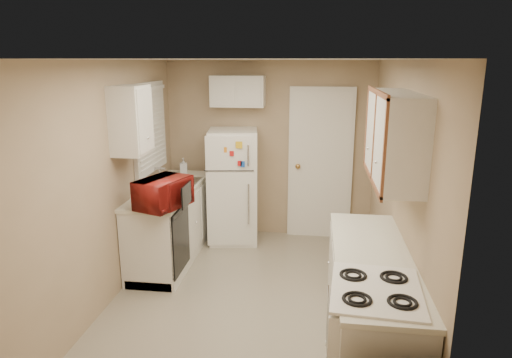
# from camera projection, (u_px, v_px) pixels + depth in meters

# --- Properties ---
(floor) EXTENTS (3.80, 3.80, 0.00)m
(floor) POSITION_uv_depth(u_px,v_px,m) (250.00, 298.00, 4.73)
(floor) COLOR #AEA48E
(floor) RESTS_ON ground
(ceiling) EXTENTS (3.80, 3.80, 0.00)m
(ceiling) POSITION_uv_depth(u_px,v_px,m) (249.00, 59.00, 4.12)
(ceiling) COLOR white
(ceiling) RESTS_ON floor
(wall_left) EXTENTS (3.80, 3.80, 0.00)m
(wall_left) POSITION_uv_depth(u_px,v_px,m) (112.00, 182.00, 4.60)
(wall_left) COLOR tan
(wall_left) RESTS_ON floor
(wall_right) EXTENTS (3.80, 3.80, 0.00)m
(wall_right) POSITION_uv_depth(u_px,v_px,m) (398.00, 192.00, 4.25)
(wall_right) COLOR tan
(wall_right) RESTS_ON floor
(wall_back) EXTENTS (2.80, 2.80, 0.00)m
(wall_back) POSITION_uv_depth(u_px,v_px,m) (269.00, 150.00, 6.25)
(wall_back) COLOR tan
(wall_back) RESTS_ON floor
(wall_front) EXTENTS (2.80, 2.80, 0.00)m
(wall_front) POSITION_uv_depth(u_px,v_px,m) (202.00, 276.00, 2.60)
(wall_front) COLOR tan
(wall_front) RESTS_ON floor
(left_counter) EXTENTS (0.60, 1.80, 0.90)m
(left_counter) POSITION_uv_depth(u_px,v_px,m) (172.00, 223.00, 5.61)
(left_counter) COLOR silver
(left_counter) RESTS_ON floor
(dishwasher) EXTENTS (0.03, 0.58, 0.72)m
(dishwasher) POSITION_uv_depth(u_px,v_px,m) (180.00, 239.00, 4.99)
(dishwasher) COLOR black
(dishwasher) RESTS_ON floor
(sink) EXTENTS (0.54, 0.74, 0.16)m
(sink) POSITION_uv_depth(u_px,v_px,m) (174.00, 188.00, 5.65)
(sink) COLOR gray
(sink) RESTS_ON left_counter
(microwave) EXTENTS (0.63, 0.49, 0.37)m
(microwave) POSITION_uv_depth(u_px,v_px,m) (163.00, 194.00, 4.73)
(microwave) COLOR maroon
(microwave) RESTS_ON left_counter
(soap_bottle) EXTENTS (0.12, 0.12, 0.21)m
(soap_bottle) POSITION_uv_depth(u_px,v_px,m) (184.00, 166.00, 6.16)
(soap_bottle) COLOR beige
(soap_bottle) RESTS_ON left_counter
(window_blinds) EXTENTS (0.10, 0.98, 1.08)m
(window_blinds) POSITION_uv_depth(u_px,v_px,m) (150.00, 128.00, 5.50)
(window_blinds) COLOR silver
(window_blinds) RESTS_ON wall_left
(upper_cabinet_left) EXTENTS (0.30, 0.45, 0.70)m
(upper_cabinet_left) POSITION_uv_depth(u_px,v_px,m) (131.00, 120.00, 4.64)
(upper_cabinet_left) COLOR silver
(upper_cabinet_left) RESTS_ON wall_left
(refrigerator) EXTENTS (0.70, 0.69, 1.52)m
(refrigerator) POSITION_uv_depth(u_px,v_px,m) (234.00, 186.00, 6.09)
(refrigerator) COLOR white
(refrigerator) RESTS_ON floor
(cabinet_over_fridge) EXTENTS (0.70, 0.30, 0.40)m
(cabinet_over_fridge) POSITION_uv_depth(u_px,v_px,m) (238.00, 91.00, 5.95)
(cabinet_over_fridge) COLOR silver
(cabinet_over_fridge) RESTS_ON wall_back
(interior_door) EXTENTS (0.86, 0.06, 2.08)m
(interior_door) POSITION_uv_depth(u_px,v_px,m) (320.00, 165.00, 6.17)
(interior_door) COLOR white
(interior_door) RESTS_ON floor
(right_counter) EXTENTS (0.60, 2.00, 0.90)m
(right_counter) POSITION_uv_depth(u_px,v_px,m) (369.00, 307.00, 3.71)
(right_counter) COLOR silver
(right_counter) RESTS_ON floor
(stove) EXTENTS (0.64, 0.77, 0.88)m
(stove) POSITION_uv_depth(u_px,v_px,m) (372.00, 350.00, 3.16)
(stove) COLOR white
(stove) RESTS_ON floor
(upper_cabinet_right) EXTENTS (0.30, 1.20, 0.70)m
(upper_cabinet_right) POSITION_uv_depth(u_px,v_px,m) (395.00, 137.00, 3.64)
(upper_cabinet_right) COLOR silver
(upper_cabinet_right) RESTS_ON wall_right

